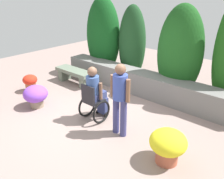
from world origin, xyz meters
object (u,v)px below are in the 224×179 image
Objects in this scene: person_in_wheelchair at (95,95)px; flower_pot_purple_near at (168,145)px; stone_bench at (74,74)px; flower_pot_terracotta_by_wall at (36,95)px; person_standing_companion at (120,96)px; flower_pot_red_accent at (30,82)px.

person_in_wheelchair reaches higher than flower_pot_purple_near.
flower_pot_purple_near reaches higher than stone_bench.
person_in_wheelchair reaches higher than stone_bench.
stone_bench is 2.23× the size of flower_pot_terracotta_by_wall.
stone_bench is at bearing 106.19° from flower_pot_terracotta_by_wall.
flower_pot_purple_near is (2.07, -0.25, -0.25)m from person_in_wheelchair.
person_standing_companion is at bearing 173.70° from flower_pot_purple_near.
flower_pot_terracotta_by_wall is at bearing -74.91° from stone_bench.
flower_pot_red_accent reaches higher than stone_bench.
person_standing_companion is 1.34m from flower_pot_purple_near.
flower_pot_purple_near reaches higher than flower_pot_terracotta_by_wall.
flower_pot_terracotta_by_wall reaches higher than flower_pot_red_accent.
stone_bench is 2.66× the size of flower_pot_red_accent.
flower_pot_red_accent is at bearing 155.92° from flower_pot_terracotta_by_wall.
flower_pot_terracotta_by_wall is at bearing -174.93° from flower_pot_purple_near.
person_in_wheelchair is at bearing 2.64° from flower_pot_red_accent.
flower_pot_terracotta_by_wall is 1.11m from flower_pot_red_accent.
person_standing_companion is 3.54m from flower_pot_red_accent.
person_in_wheelchair is (2.14, -1.19, 0.31)m from stone_bench.
flower_pot_red_accent is (-2.64, -0.12, -0.32)m from person_in_wheelchair.
flower_pot_terracotta_by_wall reaches higher than stone_bench.
flower_pot_purple_near is at bearing 2.67° from person_in_wheelchair.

